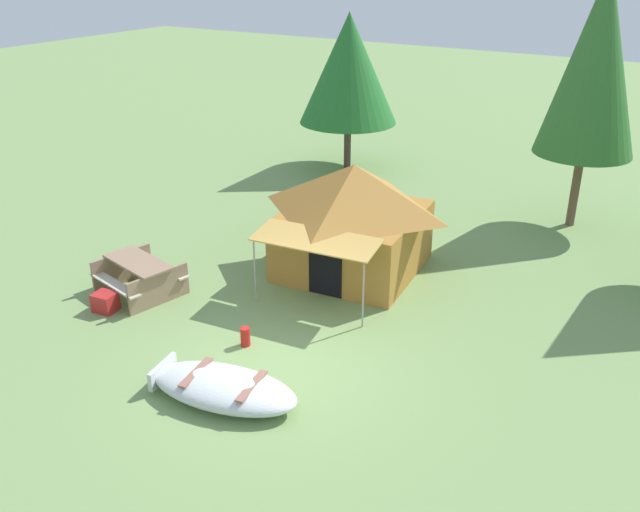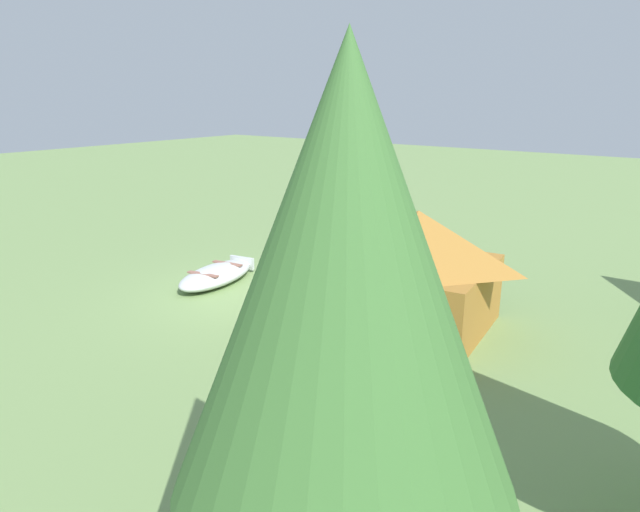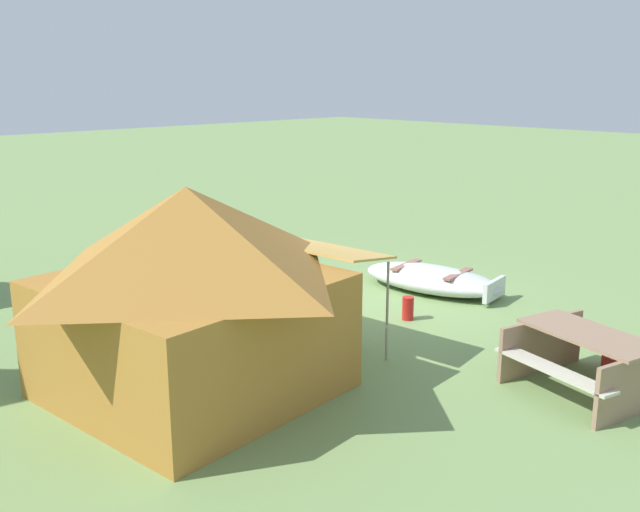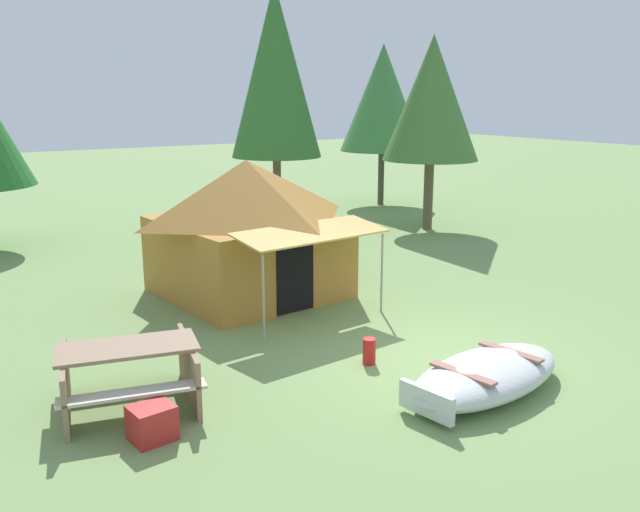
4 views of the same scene
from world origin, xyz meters
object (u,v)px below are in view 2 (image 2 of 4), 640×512
object	(u,v)px
beached_rowboat	(216,275)
cooler_box	(337,250)
pine_tree_side	(346,283)
fuel_can	(278,280)
canvas_cabin_tent	(416,267)
picnic_table	(362,246)

from	to	relation	value
beached_rowboat	cooler_box	size ratio (longest dim) A/B	6.09
beached_rowboat	pine_tree_side	size ratio (longest dim) A/B	0.53
fuel_can	canvas_cabin_tent	bearing A→B (deg)	88.16
beached_rowboat	fuel_can	world-z (taller)	beached_rowboat
beached_rowboat	pine_tree_side	world-z (taller)	pine_tree_side
cooler_box	beached_rowboat	bearing A→B (deg)	-15.56
cooler_box	pine_tree_side	distance (m)	13.16
beached_rowboat	cooler_box	world-z (taller)	beached_rowboat
fuel_can	cooler_box	bearing A→B (deg)	-172.62
cooler_box	canvas_cabin_tent	bearing A→B (deg)	52.11
pine_tree_side	fuel_can	bearing A→B (deg)	-136.18
canvas_cabin_tent	cooler_box	size ratio (longest dim) A/B	9.40
fuel_can	pine_tree_side	distance (m)	10.48
fuel_can	pine_tree_side	world-z (taller)	pine_tree_side
beached_rowboat	cooler_box	distance (m)	4.11
fuel_can	pine_tree_side	xyz separation A→B (m)	(7.17, 6.88, 3.36)
beached_rowboat	pine_tree_side	distance (m)	11.11
picnic_table	fuel_can	size ratio (longest dim) A/B	5.19
pine_tree_side	picnic_table	bearing A→B (deg)	-148.53
picnic_table	beached_rowboat	bearing A→B (deg)	-27.78
picnic_table	fuel_can	xyz separation A→B (m)	(3.20, -0.53, -0.28)
pine_tree_side	canvas_cabin_tent	bearing A→B (deg)	-157.29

